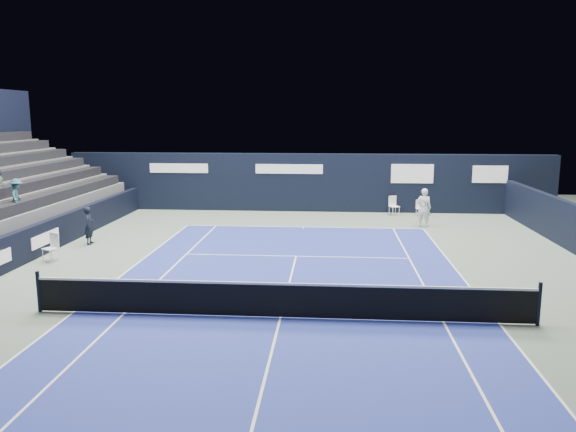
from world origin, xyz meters
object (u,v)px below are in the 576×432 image
object	(u,v)px
folding_chair_back_a	(393,202)
folding_chair_back_b	(420,207)
line_judge_chair	(52,245)
tennis_player	(424,207)
tennis_net	(280,299)

from	to	relation	value
folding_chair_back_a	folding_chair_back_b	world-z (taller)	folding_chair_back_a
line_judge_chair	tennis_player	bearing A→B (deg)	51.37
folding_chair_back_a	tennis_player	distance (m)	3.23
tennis_net	tennis_player	distance (m)	13.71
tennis_net	tennis_player	bearing A→B (deg)	66.01
folding_chair_back_a	folding_chair_back_b	distance (m)	1.39
folding_chair_back_b	line_judge_chair	distance (m)	17.71
folding_chair_back_b	line_judge_chair	world-z (taller)	line_judge_chair
line_judge_chair	tennis_net	xyz separation A→B (m)	(8.62, -5.10, -0.06)
folding_chair_back_a	tennis_net	world-z (taller)	tennis_net
folding_chair_back_b	tennis_player	bearing A→B (deg)	-118.30
tennis_player	line_judge_chair	bearing A→B (deg)	-152.39
folding_chair_back_a	line_judge_chair	distance (m)	16.76
folding_chair_back_b	line_judge_chair	size ratio (longest dim) A/B	0.85
folding_chair_back_a	tennis_player	bearing A→B (deg)	-95.12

